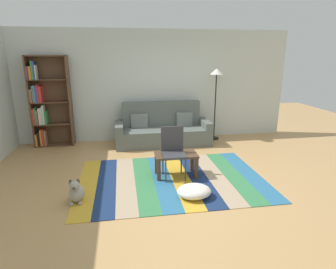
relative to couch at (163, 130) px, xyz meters
The scene contains 11 objects.
ground_plane 2.05m from the couch, 92.80° to the right, with size 14.00×14.00×0.00m, color tan.
back_wall 1.15m from the couch, 100.61° to the left, with size 6.80×0.10×2.70m, color silver.
rug 2.11m from the couch, 94.07° to the right, with size 3.20×2.24×0.01m.
couch is the anchor object (origin of this frame).
bookshelf 2.78m from the couch, behind, with size 0.90×0.28×2.10m.
coffee_table 1.94m from the couch, 91.28° to the right, with size 0.74×0.40×0.41m.
pouf 2.78m from the couch, 88.39° to the right, with size 0.52×0.43×0.19m, color white.
dog 3.11m from the couch, 122.61° to the right, with size 0.22×0.35×0.40m.
standing_lamp 1.79m from the couch, ahead, with size 0.32×0.32×1.78m.
tv_remote 1.89m from the couch, 88.06° to the right, with size 0.04×0.15×0.02m, color black.
folding_chair 1.95m from the couch, 92.92° to the right, with size 0.40×0.40×0.90m.
Camera 1 is at (-0.85, -4.53, 2.12)m, focal length 30.18 mm.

